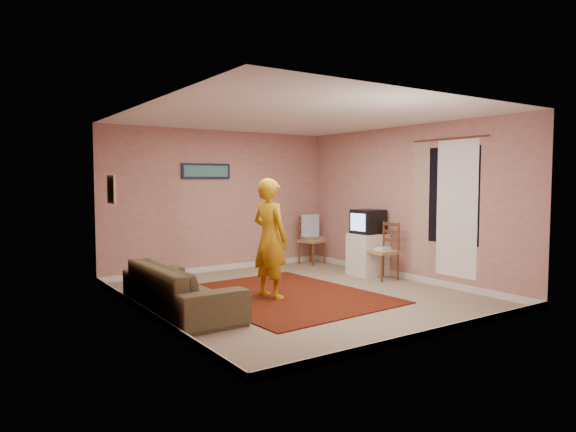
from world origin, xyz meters
TOP-DOWN VIEW (x-y plane):
  - ground at (0.00, 0.00)m, footprint 5.00×5.00m
  - wall_back at (0.00, 2.50)m, footprint 4.50×0.02m
  - wall_front at (0.00, -2.50)m, footprint 4.50×0.02m
  - wall_left at (-2.25, 0.00)m, footprint 0.02×5.00m
  - wall_right at (2.25, 0.00)m, footprint 0.02×5.00m
  - ceiling at (0.00, 0.00)m, footprint 4.50×5.00m
  - baseboard_back at (0.00, 2.49)m, footprint 4.50×0.02m
  - baseboard_front at (0.00, -2.49)m, footprint 4.50×0.02m
  - baseboard_left at (-2.24, 0.00)m, footprint 0.02×5.00m
  - baseboard_right at (2.24, 0.00)m, footprint 0.02×5.00m
  - window at (2.24, -0.90)m, footprint 0.01×1.10m
  - curtain_sheer at (2.23, -1.05)m, footprint 0.01×0.75m
  - curtain_floral at (2.21, -0.35)m, footprint 0.01×0.35m
  - curtain_rod at (2.20, -0.90)m, footprint 0.02×1.40m
  - picture_back at (-0.30, 2.47)m, footprint 0.95×0.04m
  - picture_left at (-2.22, 1.60)m, footprint 0.04×0.38m
  - area_rug at (-0.21, 0.06)m, footprint 2.53×3.08m
  - tv_cabinet at (1.95, 0.61)m, footprint 0.58×0.53m
  - crt_tv at (1.94, 0.61)m, footprint 0.51×0.46m
  - chair_a at (1.85, 2.15)m, footprint 0.53×0.51m
  - dvd_player at (1.85, 2.15)m, footprint 0.42×0.32m
  - blue_throw at (1.85, 2.20)m, footprint 0.42×0.05m
  - chair_b at (1.88, 0.16)m, footprint 0.44×0.46m
  - game_console at (1.88, 0.16)m, footprint 0.26×0.19m
  - sofa at (-1.80, 0.03)m, footprint 0.87×2.15m
  - person at (-0.43, 0.07)m, footprint 0.53×0.70m

SIDE VIEW (x-z plane):
  - ground at x=0.00m, z-range 0.00..0.00m
  - area_rug at x=-0.21m, z-range 0.00..0.02m
  - baseboard_back at x=0.00m, z-range 0.00..0.10m
  - baseboard_front at x=0.00m, z-range 0.00..0.10m
  - baseboard_left at x=-2.24m, z-range 0.00..0.10m
  - baseboard_right at x=2.24m, z-range 0.00..0.10m
  - sofa at x=-1.80m, z-range 0.00..0.63m
  - tv_cabinet at x=1.95m, z-range 0.00..0.74m
  - game_console at x=1.88m, z-range 0.50..0.55m
  - dvd_player at x=1.85m, z-range 0.49..0.56m
  - chair_a at x=1.85m, z-range 0.33..0.85m
  - chair_b at x=1.88m, z-range 0.33..0.86m
  - blue_throw at x=1.85m, z-range 0.56..0.99m
  - person at x=-0.43m, z-range 0.00..1.71m
  - crt_tv at x=1.94m, z-range 0.74..1.17m
  - curtain_sheer at x=2.23m, z-range 0.20..2.30m
  - curtain_floral at x=2.21m, z-range 0.20..2.30m
  - wall_back at x=0.00m, z-range 0.00..2.60m
  - wall_front at x=0.00m, z-range 0.00..2.60m
  - wall_left at x=-2.25m, z-range 0.00..2.60m
  - wall_right at x=2.25m, z-range 0.00..2.60m
  - window at x=2.24m, z-range 0.70..2.20m
  - picture_left at x=-2.22m, z-range 1.34..1.76m
  - picture_back at x=-0.30m, z-range 1.71..1.99m
  - curtain_rod at x=2.20m, z-range 2.31..2.33m
  - ceiling at x=0.00m, z-range 2.59..2.61m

